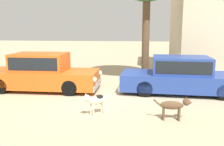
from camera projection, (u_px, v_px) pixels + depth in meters
name	position (u px, v px, depth m)	size (l,w,h in m)	color
ground_plane	(89.00, 97.00, 9.05)	(80.00, 80.00, 0.00)	tan
parked_sedan_nearest	(41.00, 72.00, 10.05)	(4.77, 1.81, 1.52)	#D15619
parked_sedan_second	(181.00, 75.00, 9.58)	(4.91, 2.02, 1.44)	navy
stray_dog_spotted	(96.00, 100.00, 7.13)	(0.78, 0.70, 0.70)	beige
stray_dog_tan	(175.00, 105.00, 6.74)	(1.07, 0.21, 0.67)	brown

